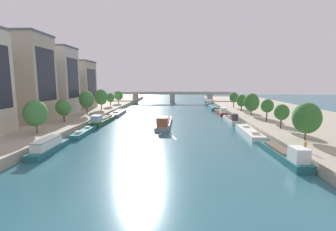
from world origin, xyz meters
name	(u,v)px	position (x,y,z in m)	size (l,w,h in m)	color
ground_plane	(155,181)	(0.00, 0.00, 0.00)	(400.00, 400.00, 0.00)	#2D6070
quay_left	(61,113)	(-39.18, 55.00, 0.84)	(36.00, 170.00, 1.68)	#A89E89
quay_right	(282,114)	(39.18, 55.00, 0.84)	(36.00, 170.00, 1.68)	#A89E89
barge_midriver	(164,122)	(-0.94, 36.97, 0.93)	(3.86, 20.80, 3.24)	gray
wake_behind_barge	(165,136)	(-0.04, 23.87, 0.01)	(5.60, 5.91, 0.03)	#A0CCD6
moored_boat_left_midway	(49,146)	(-19.46, 11.16, 1.04)	(2.72, 11.96, 2.50)	#23666B
moored_boat_left_near	(84,132)	(-18.83, 25.32, 0.54)	(2.41, 12.60, 2.12)	#23666B
moored_boat_left_lone	(102,120)	(-19.08, 39.63, 0.95)	(3.33, 16.24, 3.06)	#235633
moored_boat_left_far	(119,113)	(-18.90, 57.95, 0.65)	(3.60, 16.19, 2.35)	gray
moored_boat_right_midway	(284,154)	(19.54, 8.83, 0.92)	(2.99, 14.69, 3.11)	#23666B
moored_boat_right_near	(249,132)	(19.53, 26.95, 0.56)	(3.49, 16.16, 2.17)	silver
moored_boat_right_end	(231,119)	(19.29, 44.56, 0.85)	(2.35, 13.63, 2.91)	silver
moored_boat_right_gap_after	(221,112)	(19.07, 60.27, 0.87)	(2.83, 13.85, 2.94)	maroon
moored_boat_right_downstream	(213,108)	(18.83, 77.61, 0.66)	(3.63, 15.76, 2.37)	#23666B
moored_boat_right_upstream	(209,103)	(18.96, 94.49, 0.98)	(3.04, 13.50, 3.14)	#23666B
tree_left_third	(36,113)	(-25.81, 18.45, 5.80)	(4.62, 4.62, 6.78)	brown
tree_left_nearest	(63,107)	(-26.74, 32.12, 5.52)	(3.90, 3.90, 5.99)	brown
tree_left_by_lamp	(86,99)	(-25.79, 45.50, 6.60)	(4.58, 4.58, 7.60)	brown
tree_left_midway	(101,97)	(-25.74, 59.73, 6.38)	(4.76, 4.76, 7.62)	brown
tree_left_second	(110,98)	(-25.93, 72.70, 5.27)	(3.34, 3.34, 5.61)	brown
tree_left_distant	(118,96)	(-25.69, 85.80, 5.38)	(4.28, 4.28, 5.97)	brown
tree_right_distant	(307,118)	(25.77, 14.78, 5.72)	(4.79, 4.79, 6.81)	brown
tree_right_nearest	(282,112)	(25.96, 25.36, 5.38)	(3.21, 3.21, 5.50)	brown
tree_right_end_of_row	(267,106)	(26.44, 35.22, 5.78)	(3.27, 3.27, 5.89)	brown
tree_right_by_lamp	(252,102)	(25.73, 46.01, 5.79)	(4.50, 4.50, 6.87)	brown
tree_right_past_mid	(242,101)	(25.71, 57.43, 5.36)	(3.49, 3.49, 5.84)	brown
tree_right_third	(234,97)	(25.60, 68.59, 5.80)	(3.43, 3.43, 6.21)	brown
building_left_middle	(25,78)	(-36.58, 32.41, 13.00)	(12.14, 10.84, 22.59)	#B2A38E
building_left_tall	(55,81)	(-36.58, 47.68, 12.40)	(12.36, 10.10, 21.41)	#BCB2A8
building_left_corner	(77,85)	(-36.58, 64.20, 10.89)	(12.29, 11.65, 18.39)	#A89989
bridge_far	(172,96)	(0.00, 107.11, 4.13)	(66.35, 4.40, 6.38)	#9E998E
person_on_quay	(305,145)	(22.16, 7.85, 2.61)	(0.32, 0.49, 1.62)	#473D33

